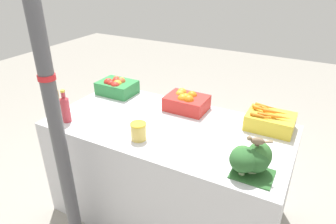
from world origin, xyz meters
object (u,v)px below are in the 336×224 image
(juice_bottle_amber, at_px, (55,103))
(juice_bottle_ruby, at_px, (65,108))
(support_pole, at_px, (51,97))
(apple_crate, at_px, (117,86))
(orange_crate, at_px, (186,101))
(broccoli_pile, at_px, (251,159))
(pickle_jar, at_px, (138,131))
(carrot_crate, at_px, (270,120))
(sparrow_bird, at_px, (257,141))

(juice_bottle_amber, relative_size, juice_bottle_ruby, 1.23)
(support_pole, relative_size, juice_bottle_amber, 7.94)
(apple_crate, bearing_deg, support_pole, -74.36)
(orange_crate, distance_m, broccoli_pile, 0.84)
(orange_crate, relative_size, broccoli_pile, 1.30)
(support_pole, distance_m, apple_crate, 0.97)
(broccoli_pile, distance_m, pickle_jar, 0.72)
(carrot_crate, height_order, broccoli_pile, broccoli_pile)
(apple_crate, xyz_separation_m, carrot_crate, (1.28, 0.01, -0.01))
(support_pole, relative_size, orange_crate, 7.58)
(carrot_crate, distance_m, juice_bottle_amber, 1.51)
(sparrow_bird, bearing_deg, juice_bottle_amber, -13.95)
(support_pole, xyz_separation_m, apple_crate, (-0.25, 0.89, -0.30))
(support_pole, bearing_deg, broccoli_pile, 18.18)
(orange_crate, xyz_separation_m, sparrow_bird, (0.65, -0.55, 0.14))
(broccoli_pile, relative_size, juice_bottle_amber, 0.81)
(support_pole, xyz_separation_m, sparrow_bird, (1.06, 0.34, -0.16))
(juice_bottle_amber, bearing_deg, sparrow_bird, 1.30)
(support_pole, height_order, juice_bottle_amber, support_pole)
(broccoli_pile, height_order, pickle_jar, broccoli_pile)
(juice_bottle_ruby, bearing_deg, sparrow_bird, 1.40)
(orange_crate, height_order, broccoli_pile, broccoli_pile)
(sparrow_bird, bearing_deg, broccoli_pile, -7.68)
(support_pole, bearing_deg, juice_bottle_ruby, 129.78)
(broccoli_pile, xyz_separation_m, juice_bottle_amber, (-1.40, -0.03, 0.03))
(support_pole, bearing_deg, juice_bottle_amber, 139.00)
(sparrow_bird, bearing_deg, apple_crate, -37.80)
(carrot_crate, relative_size, juice_bottle_ruby, 1.28)
(apple_crate, xyz_separation_m, sparrow_bird, (1.31, -0.54, 0.14))
(broccoli_pile, bearing_deg, apple_crate, 157.12)
(juice_bottle_amber, bearing_deg, orange_crate, 36.98)
(carrot_crate, xyz_separation_m, sparrow_bird, (0.02, -0.55, 0.15))
(juice_bottle_ruby, xyz_separation_m, pickle_jar, (0.58, 0.04, -0.04))
(juice_bottle_amber, bearing_deg, juice_bottle_ruby, 0.00)
(apple_crate, relative_size, pickle_jar, 2.68)
(pickle_jar, bearing_deg, carrot_crate, 37.14)
(orange_crate, height_order, sparrow_bird, sparrow_bird)
(juice_bottle_ruby, bearing_deg, apple_crate, 88.83)
(juice_bottle_ruby, bearing_deg, broccoli_pile, 1.32)
(broccoli_pile, bearing_deg, support_pole, -161.82)
(support_pole, relative_size, pickle_jar, 20.36)
(juice_bottle_amber, xyz_separation_m, juice_bottle_ruby, (0.10, 0.00, -0.02))
(sparrow_bird, bearing_deg, support_pole, 2.77)
(apple_crate, xyz_separation_m, broccoli_pile, (1.29, -0.54, 0.02))
(orange_crate, distance_m, sparrow_bird, 0.86)
(juice_bottle_ruby, xyz_separation_m, sparrow_bird, (1.32, 0.03, 0.11))
(juice_bottle_ruby, bearing_deg, juice_bottle_amber, -180.00)
(orange_crate, bearing_deg, pickle_jar, -98.97)
(support_pole, height_order, carrot_crate, support_pole)
(orange_crate, bearing_deg, broccoli_pile, -40.96)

